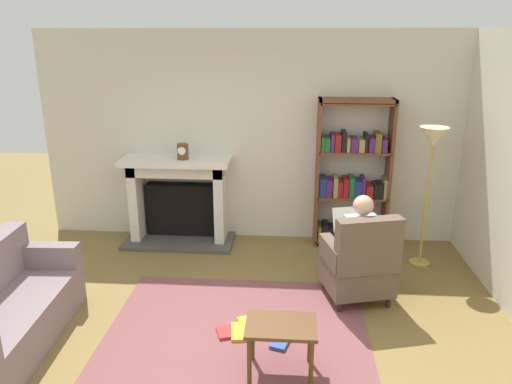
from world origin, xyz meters
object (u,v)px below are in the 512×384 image
seated_reader (357,241)px  fireplace (179,197)px  bookshelf (353,179)px  side_table (281,332)px  sofa_floral (1,315)px  armchair_reading (360,263)px  mantel_clock (183,152)px  floor_lamp (432,150)px

seated_reader → fireplace: bearing=-46.1°
fireplace → seated_reader: 2.51m
bookshelf → side_table: bookshelf is taller
fireplace → sofa_floral: size_ratio=0.82×
fireplace → armchair_reading: bearing=-33.4°
seated_reader → side_table: bearing=46.2°
seated_reader → mantel_clock: bearing=-45.3°
mantel_clock → seated_reader: bearing=-30.8°
side_table → armchair_reading: bearing=57.4°
mantel_clock → side_table: 2.96m
side_table → floor_lamp: floor_lamp is taller
seated_reader → sofa_floral: (-3.15, -1.14, -0.30)m
fireplace → mantel_clock: bearing=-45.0°
seated_reader → floor_lamp: (0.88, 0.80, 0.78)m
mantel_clock → sofa_floral: size_ratio=0.11×
armchair_reading → sofa_floral: size_ratio=0.56×
armchair_reading → side_table: bearing=42.9°
fireplace → floor_lamp: (3.02, -0.52, 0.81)m
armchair_reading → sofa_floral: bearing=3.3°
sofa_floral → floor_lamp: 4.60m
side_table → seated_reader: bearing=60.6°
sofa_floral → side_table: (2.42, -0.17, 0.07)m
bookshelf → side_table: (-0.83, -2.66, -0.49)m
mantel_clock → armchair_reading: size_ratio=0.20×
mantel_clock → floor_lamp: floor_lamp is taller
mantel_clock → seated_reader: 2.45m
fireplace → floor_lamp: size_ratio=0.86×
mantel_clock → seated_reader: size_ratio=0.17×
armchair_reading → seated_reader: (-0.03, 0.11, 0.20)m
armchair_reading → mantel_clock: bearing=-47.2°
mantel_clock → fireplace: bearing=135.0°
seated_reader → floor_lamp: bearing=-152.2°
floor_lamp → mantel_clock: bearing=171.9°
side_table → floor_lamp: (1.61, 2.11, 1.02)m
sofa_floral → floor_lamp: (4.03, 1.93, 1.08)m
fireplace → mantel_clock: size_ratio=7.28×
fireplace → sofa_floral: (-1.01, -2.45, -0.28)m
fireplace → side_table: (1.40, -2.62, -0.21)m
sofa_floral → side_table: bearing=-97.0°
fireplace → bookshelf: bearing=0.9°
bookshelf → armchair_reading: size_ratio=1.95×
mantel_clock → side_table: mantel_clock is taller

